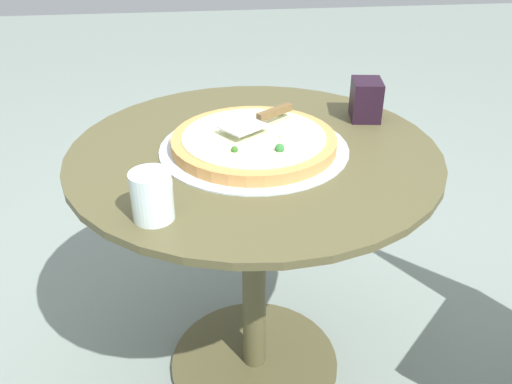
{
  "coord_description": "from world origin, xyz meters",
  "views": [
    {
      "loc": [
        -1.18,
        0.14,
        1.31
      ],
      "look_at": [
        -0.0,
        -0.0,
        0.62
      ],
      "focal_mm": 38.33,
      "sensor_mm": 36.0,
      "label": 1
    }
  ],
  "objects_px": {
    "pizza_on_tray": "(256,142)",
    "pizza_server": "(260,119)",
    "napkin_dispenser": "(366,100)",
    "patio_table": "(254,221)",
    "drinking_cup": "(152,196)"
  },
  "relations": [
    {
      "from": "napkin_dispenser",
      "to": "pizza_server",
      "type": "bearing_deg",
      "value": -61.77
    },
    {
      "from": "pizza_on_tray",
      "to": "drinking_cup",
      "type": "bearing_deg",
      "value": 140.54
    },
    {
      "from": "patio_table",
      "to": "pizza_server",
      "type": "relative_size",
      "value": 4.54
    },
    {
      "from": "pizza_on_tray",
      "to": "drinking_cup",
      "type": "xyz_separation_m",
      "value": [
        -0.28,
        0.23,
        0.03
      ]
    },
    {
      "from": "patio_table",
      "to": "pizza_server",
      "type": "xyz_separation_m",
      "value": [
        0.05,
        -0.02,
        0.27
      ]
    },
    {
      "from": "pizza_server",
      "to": "napkin_dispenser",
      "type": "height_order",
      "value": "napkin_dispenser"
    },
    {
      "from": "drinking_cup",
      "to": "napkin_dispenser",
      "type": "distance_m",
      "value": 0.7
    },
    {
      "from": "patio_table",
      "to": "drinking_cup",
      "type": "distance_m",
      "value": 0.44
    },
    {
      "from": "patio_table",
      "to": "pizza_server",
      "type": "distance_m",
      "value": 0.27
    },
    {
      "from": "pizza_server",
      "to": "pizza_on_tray",
      "type": "bearing_deg",
      "value": 161.61
    },
    {
      "from": "patio_table",
      "to": "pizza_on_tray",
      "type": "height_order",
      "value": "pizza_on_tray"
    },
    {
      "from": "pizza_server",
      "to": "napkin_dispenser",
      "type": "xyz_separation_m",
      "value": [
        0.11,
        -0.3,
        -0.0
      ]
    },
    {
      "from": "pizza_on_tray",
      "to": "napkin_dispenser",
      "type": "height_order",
      "value": "napkin_dispenser"
    },
    {
      "from": "pizza_on_tray",
      "to": "pizza_server",
      "type": "bearing_deg",
      "value": -18.39
    },
    {
      "from": "pizza_on_tray",
      "to": "drinking_cup",
      "type": "relative_size",
      "value": 4.63
    }
  ]
}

